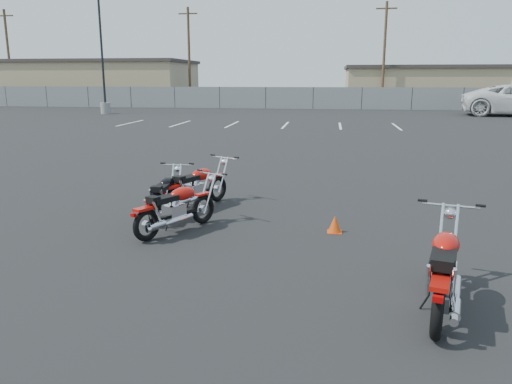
# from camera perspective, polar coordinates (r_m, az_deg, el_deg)

# --- Properties ---
(ground) EXTENTS (120.00, 120.00, 0.00)m
(ground) POSITION_cam_1_polar(r_m,az_deg,el_deg) (8.20, -2.00, -5.32)
(ground) COLOR black
(ground) RESTS_ON ground
(motorcycle_front_red) EXTENTS (1.20, 1.88, 0.95)m
(motorcycle_front_red) POSITION_cam_1_polar(r_m,az_deg,el_deg) (10.04, -6.79, 0.58)
(motorcycle_front_red) COLOR black
(motorcycle_front_red) RESTS_ON ground
(motorcycle_second_black) EXTENTS (0.70, 1.81, 0.88)m
(motorcycle_second_black) POSITION_cam_1_polar(r_m,az_deg,el_deg) (9.54, -10.31, -0.39)
(motorcycle_second_black) COLOR black
(motorcycle_second_black) RESTS_ON ground
(motorcycle_third_red) EXTENTS (1.27, 1.77, 0.92)m
(motorcycle_third_red) POSITION_cam_1_polar(r_m,az_deg,el_deg) (8.53, -9.11, -1.83)
(motorcycle_third_red) COLOR black
(motorcycle_third_red) RESTS_ON ground
(motorcycle_rear_red) EXTENTS (0.98, 2.09, 1.03)m
(motorcycle_rear_red) POSITION_cam_1_polar(r_m,az_deg,el_deg) (6.01, 20.68, -8.38)
(motorcycle_rear_red) COLOR black
(motorcycle_rear_red) RESTS_ON ground
(training_cone_near) EXTENTS (0.24, 0.24, 0.29)m
(training_cone_near) POSITION_cam_1_polar(r_m,az_deg,el_deg) (8.57, 8.98, -3.63)
(training_cone_near) COLOR #DB420B
(training_cone_near) RESTS_ON ground
(light_pole_west) EXTENTS (0.80, 0.70, 9.82)m
(light_pole_west) POSITION_cam_1_polar(r_m,az_deg,el_deg) (38.14, -17.02, 12.32)
(light_pole_west) COLOR gray
(light_pole_west) RESTS_ON ground
(chainlink_fence) EXTENTS (80.06, 0.06, 1.80)m
(chainlink_fence) POSITION_cam_1_polar(r_m,az_deg,el_deg) (42.71, 6.54, 10.62)
(chainlink_fence) COLOR slate
(chainlink_fence) RESTS_ON ground
(tan_building_west) EXTENTS (18.40, 10.40, 4.30)m
(tan_building_west) POSITION_cam_1_polar(r_m,az_deg,el_deg) (54.90, -17.30, 11.95)
(tan_building_west) COLOR tan
(tan_building_west) RESTS_ON ground
(tan_building_east) EXTENTS (14.40, 9.40, 3.70)m
(tan_building_east) POSITION_cam_1_polar(r_m,az_deg,el_deg) (52.37, 18.15, 11.54)
(tan_building_east) COLOR tan
(tan_building_east) RESTS_ON ground
(utility_pole_a) EXTENTS (1.80, 0.24, 9.00)m
(utility_pole_a) POSITION_cam_1_polar(r_m,az_deg,el_deg) (56.28, -26.42, 13.80)
(utility_pole_a) COLOR #463120
(utility_pole_a) RESTS_ON ground
(utility_pole_b) EXTENTS (1.80, 0.24, 9.00)m
(utility_pole_b) POSITION_cam_1_polar(r_m,az_deg,el_deg) (49.55, -7.65, 15.28)
(utility_pole_b) COLOR #463120
(utility_pole_b) RESTS_ON ground
(utility_pole_c) EXTENTS (1.80, 0.24, 9.00)m
(utility_pole_c) POSITION_cam_1_polar(r_m,az_deg,el_deg) (46.93, 14.44, 15.14)
(utility_pole_c) COLOR #463120
(utility_pole_c) RESTS_ON ground
(parking_line_stripes) EXTENTS (15.12, 4.00, 0.01)m
(parking_line_stripes) POSITION_cam_1_polar(r_m,az_deg,el_deg) (28.05, 0.28, 7.69)
(parking_line_stripes) COLOR silver
(parking_line_stripes) RESTS_ON ground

